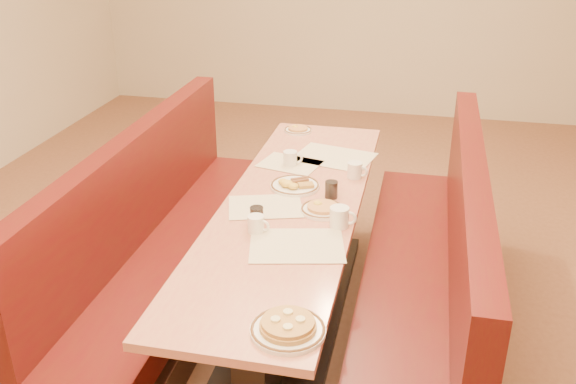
% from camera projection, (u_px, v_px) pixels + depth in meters
% --- Properties ---
extents(ground, '(8.00, 8.00, 0.00)m').
position_uv_depth(ground, '(291.00, 321.00, 3.65)').
color(ground, '#9E6647').
rests_on(ground, ground).
extents(diner_table, '(0.70, 2.50, 0.75)m').
position_uv_depth(diner_table, '(291.00, 265.00, 3.50)').
color(diner_table, black).
rests_on(diner_table, ground).
extents(booth_left, '(0.55, 2.50, 1.05)m').
position_uv_depth(booth_left, '(165.00, 253.00, 3.64)').
color(booth_left, '#4C3326').
rests_on(booth_left, ground).
extents(booth_right, '(0.55, 2.50, 1.05)m').
position_uv_depth(booth_right, '(427.00, 283.00, 3.36)').
color(booth_right, '#4C3326').
rests_on(booth_right, ground).
extents(placemat_near_left, '(0.44, 0.38, 0.00)m').
position_uv_depth(placemat_near_left, '(265.00, 206.00, 3.29)').
color(placemat_near_left, '#F8EEC2').
rests_on(placemat_near_left, diner_table).
extents(placemat_near_right, '(0.49, 0.41, 0.00)m').
position_uv_depth(placemat_near_right, '(297.00, 245.00, 2.93)').
color(placemat_near_right, '#F8EEC2').
rests_on(placemat_near_right, diner_table).
extents(placemat_far_left, '(0.39, 0.33, 0.00)m').
position_uv_depth(placemat_far_left, '(290.00, 164.00, 3.82)').
color(placemat_far_left, '#F8EEC2').
rests_on(placemat_far_left, diner_table).
extents(placemat_far_right, '(0.52, 0.44, 0.00)m').
position_uv_depth(placemat_far_right, '(334.00, 157.00, 3.92)').
color(placemat_far_right, '#F8EEC2').
rests_on(placemat_far_right, diner_table).
extents(pancake_plate, '(0.28, 0.28, 0.06)m').
position_uv_depth(pancake_plate, '(288.00, 328.00, 2.34)').
color(pancake_plate, white).
rests_on(pancake_plate, diner_table).
extents(eggs_plate, '(0.27, 0.27, 0.05)m').
position_uv_depth(eggs_plate, '(294.00, 185.00, 3.51)').
color(eggs_plate, white).
rests_on(eggs_plate, diner_table).
extents(extra_plate_mid, '(0.22, 0.22, 0.05)m').
position_uv_depth(extra_plate_mid, '(322.00, 209.00, 3.25)').
color(extra_plate_mid, white).
rests_on(extra_plate_mid, diner_table).
extents(extra_plate_far, '(0.19, 0.19, 0.04)m').
position_uv_depth(extra_plate_far, '(298.00, 130.00, 4.34)').
color(extra_plate_far, white).
rests_on(extra_plate_far, diner_table).
extents(coffee_mug_a, '(0.13, 0.09, 0.10)m').
position_uv_depth(coffee_mug_a, '(340.00, 217.00, 3.08)').
color(coffee_mug_a, white).
rests_on(coffee_mug_a, diner_table).
extents(coffee_mug_b, '(0.11, 0.08, 0.08)m').
position_uv_depth(coffee_mug_b, '(257.00, 224.00, 3.03)').
color(coffee_mug_b, white).
rests_on(coffee_mug_b, diner_table).
extents(coffee_mug_c, '(0.12, 0.08, 0.09)m').
position_uv_depth(coffee_mug_c, '(355.00, 170.00, 3.62)').
color(coffee_mug_c, white).
rests_on(coffee_mug_c, diner_table).
extents(coffee_mug_d, '(0.12, 0.08, 0.09)m').
position_uv_depth(coffee_mug_d, '(291.00, 158.00, 3.79)').
color(coffee_mug_d, white).
rests_on(coffee_mug_d, diner_table).
extents(soda_tumbler_near, '(0.07, 0.07, 0.09)m').
position_uv_depth(soda_tumbler_near, '(257.00, 216.00, 3.11)').
color(soda_tumbler_near, black).
rests_on(soda_tumbler_near, diner_table).
extents(soda_tumbler_mid, '(0.07, 0.07, 0.09)m').
position_uv_depth(soda_tumbler_mid, '(331.00, 190.00, 3.38)').
color(soda_tumbler_mid, black).
rests_on(soda_tumbler_mid, diner_table).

